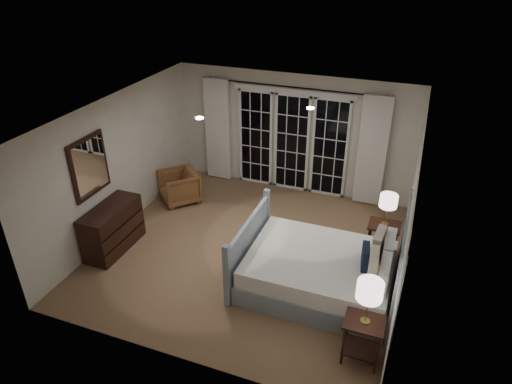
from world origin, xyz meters
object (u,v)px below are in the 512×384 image
(dresser, at_px, (112,228))
(bed, at_px, (323,270))
(lamp_right, at_px, (389,201))
(nightstand_right, at_px, (383,236))
(nightstand_left, at_px, (363,335))
(armchair, at_px, (179,186))
(lamp_left, at_px, (370,291))

(dresser, bearing_deg, bed, 3.80)
(lamp_right, relative_size, dresser, 0.47)
(nightstand_right, bearing_deg, dresser, -162.82)
(nightstand_left, relative_size, nightstand_right, 0.98)
(bed, relative_size, armchair, 3.24)
(nightstand_left, relative_size, dresser, 0.56)
(lamp_left, relative_size, lamp_right, 1.11)
(bed, xyz_separation_m, dresser, (-3.64, -0.24, 0.07))
(bed, bearing_deg, lamp_right, 56.09)
(lamp_right, bearing_deg, nightstand_right, -90.00)
(nightstand_right, distance_m, armchair, 4.16)
(lamp_left, bearing_deg, armchair, 145.99)
(nightstand_right, xyz_separation_m, dresser, (-4.39, -1.36, -0.03))
(lamp_left, distance_m, lamp_right, 2.29)
(lamp_left, height_order, armchair, lamp_left)
(bed, distance_m, lamp_left, 1.62)
(nightstand_right, relative_size, armchair, 0.91)
(nightstand_left, distance_m, nightstand_right, 2.29)
(bed, height_order, armchair, bed)
(nightstand_right, distance_m, dresser, 4.60)
(armchair, bearing_deg, lamp_left, 9.30)
(nightstand_left, bearing_deg, nightstand_right, 90.79)
(nightstand_right, bearing_deg, bed, -123.91)
(lamp_right, bearing_deg, bed, -123.91)
(bed, distance_m, nightstand_left, 1.42)
(lamp_left, xyz_separation_m, dresser, (-4.42, 0.94, -0.73))
(nightstand_left, xyz_separation_m, lamp_right, (-0.03, 2.29, 0.68))
(bed, bearing_deg, nightstand_right, 56.09)
(bed, bearing_deg, nightstand_left, -56.40)
(bed, height_order, nightstand_left, bed)
(armchair, bearing_deg, bed, 17.54)
(nightstand_left, height_order, armchair, armchair)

